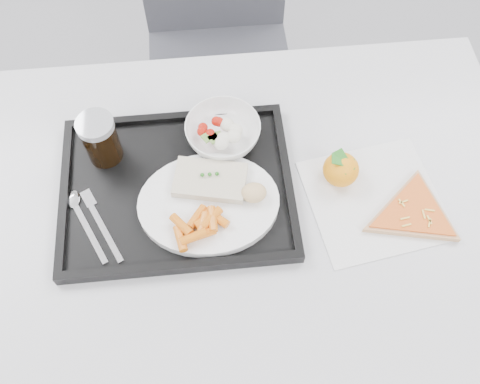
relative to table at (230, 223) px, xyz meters
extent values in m
cube|color=#A8A8AA|center=(0.00, 0.00, 0.05)|extent=(1.20, 0.80, 0.03)
cylinder|color=#47474C|center=(-0.54, 0.34, -0.32)|extent=(0.04, 0.04, 0.72)
cylinder|color=#47474C|center=(0.54, 0.34, -0.32)|extent=(0.04, 0.04, 0.72)
cube|color=#37383E|center=(0.02, 0.61, -0.23)|extent=(0.42, 0.42, 0.04)
cylinder|color=#47474C|center=(-0.16, 0.43, -0.47)|extent=(0.02, 0.02, 0.43)
cylinder|color=#47474C|center=(0.20, 0.43, -0.47)|extent=(0.02, 0.02, 0.43)
cylinder|color=#47474C|center=(-0.16, 0.79, -0.47)|extent=(0.02, 0.02, 0.43)
cylinder|color=#47474C|center=(0.20, 0.79, -0.47)|extent=(0.02, 0.02, 0.43)
cube|color=black|center=(-0.10, 0.05, 0.07)|extent=(0.45, 0.35, 0.01)
cube|color=black|center=(-0.10, 0.22, 0.09)|extent=(0.45, 0.02, 0.01)
cube|color=black|center=(-0.10, -0.12, 0.09)|extent=(0.45, 0.02, 0.01)
cube|color=black|center=(0.12, 0.05, 0.09)|extent=(0.02, 0.32, 0.01)
cube|color=black|center=(-0.32, 0.05, 0.09)|extent=(0.02, 0.32, 0.01)
cylinder|color=white|center=(-0.04, 0.00, 0.09)|extent=(0.27, 0.27, 0.02)
cube|color=beige|center=(-0.03, 0.04, 0.11)|extent=(0.15, 0.11, 0.02)
sphere|color=#236B1C|center=(-0.05, 0.05, 0.12)|extent=(0.01, 0.01, 0.01)
sphere|color=#236B1C|center=(-0.03, 0.05, 0.12)|extent=(0.01, 0.01, 0.01)
sphere|color=#236B1C|center=(-0.02, 0.05, 0.12)|extent=(0.01, 0.01, 0.01)
ellipsoid|color=#E0C389|center=(0.05, 0.00, 0.12)|extent=(0.06, 0.05, 0.03)
imported|color=white|center=(0.00, 0.15, 0.11)|extent=(0.15, 0.15, 0.05)
cylinder|color=black|center=(-0.24, 0.14, 0.13)|extent=(0.07, 0.07, 0.10)
cylinder|color=#A5A8AD|center=(-0.24, 0.14, 0.18)|extent=(0.07, 0.07, 0.01)
cube|color=silver|center=(-0.27, -0.03, 0.08)|extent=(0.08, 0.14, 0.00)
ellipsoid|color=silver|center=(-0.30, 0.04, 0.09)|extent=(0.04, 0.05, 0.01)
cube|color=silver|center=(-0.24, -0.03, 0.08)|extent=(0.08, 0.14, 0.00)
cube|color=silver|center=(-0.27, 0.04, 0.08)|extent=(0.03, 0.04, 0.00)
cube|color=silver|center=(0.28, -0.01, 0.07)|extent=(0.28, 0.28, 0.00)
ellipsoid|color=orange|center=(0.22, 0.05, 0.10)|extent=(0.07, 0.07, 0.07)
cube|color=#236B1C|center=(0.22, 0.05, 0.13)|extent=(0.04, 0.05, 0.02)
cube|color=#236B1C|center=(0.22, 0.05, 0.13)|extent=(0.05, 0.03, 0.02)
cylinder|color=#DBB267|center=(0.35, -0.05, 0.08)|extent=(0.26, 0.26, 0.01)
cylinder|color=#B3391E|center=(0.35, -0.05, 0.08)|extent=(0.23, 0.23, 0.00)
cube|color=#EABC47|center=(0.33, -0.06, 0.09)|extent=(0.02, 0.01, 0.00)
cube|color=#EABC47|center=(0.33, -0.08, 0.09)|extent=(0.02, 0.01, 0.00)
cube|color=#EABC47|center=(0.38, -0.05, 0.09)|extent=(0.02, 0.01, 0.00)
cube|color=#EABC47|center=(0.36, -0.06, 0.09)|extent=(0.00, 0.02, 0.00)
cube|color=#EABC47|center=(0.37, -0.08, 0.09)|extent=(0.01, 0.02, 0.00)
cube|color=#EABC47|center=(0.33, -0.03, 0.09)|extent=(0.02, 0.01, 0.00)
cube|color=#EABC47|center=(0.37, -0.07, 0.09)|extent=(0.01, 0.02, 0.00)
cube|color=#EABC47|center=(0.33, -0.03, 0.09)|extent=(0.01, 0.02, 0.00)
cylinder|color=orange|center=(-0.06, -0.03, 0.11)|extent=(0.04, 0.05, 0.02)
cylinder|color=orange|center=(-0.10, -0.07, 0.11)|extent=(0.03, 0.05, 0.02)
cylinder|color=orange|center=(-0.09, -0.05, 0.12)|extent=(0.04, 0.05, 0.02)
cylinder|color=orange|center=(-0.06, -0.07, 0.11)|extent=(0.05, 0.03, 0.02)
cylinder|color=orange|center=(-0.03, -0.04, 0.11)|extent=(0.05, 0.04, 0.02)
cylinder|color=orange|center=(-0.04, -0.04, 0.11)|extent=(0.05, 0.05, 0.02)
cylinder|color=orange|center=(-0.04, -0.04, 0.11)|extent=(0.02, 0.05, 0.02)
cylinder|color=orange|center=(-0.05, -0.05, 0.11)|extent=(0.03, 0.05, 0.02)
cylinder|color=orange|center=(-0.07, -0.08, 0.12)|extent=(0.05, 0.03, 0.02)
cylinder|color=orange|center=(-0.05, -0.04, 0.11)|extent=(0.05, 0.04, 0.02)
sphere|color=#A51409|center=(-0.01, 0.17, 0.12)|extent=(0.02, 0.02, 0.02)
sphere|color=#A51409|center=(-0.01, 0.17, 0.12)|extent=(0.02, 0.02, 0.02)
sphere|color=#A51409|center=(-0.03, 0.14, 0.12)|extent=(0.02, 0.02, 0.02)
sphere|color=#A51409|center=(-0.04, 0.16, 0.12)|extent=(0.02, 0.02, 0.02)
sphere|color=#A51409|center=(-0.04, 0.15, 0.12)|extent=(0.02, 0.02, 0.02)
ellipsoid|color=silver|center=(0.01, 0.16, 0.12)|extent=(0.03, 0.03, 0.02)
ellipsoid|color=silver|center=(0.00, 0.13, 0.12)|extent=(0.03, 0.03, 0.02)
ellipsoid|color=silver|center=(-0.01, 0.12, 0.12)|extent=(0.03, 0.03, 0.02)
ellipsoid|color=silver|center=(0.02, 0.14, 0.12)|extent=(0.03, 0.03, 0.02)
ellipsoid|color=silver|center=(0.03, 0.15, 0.12)|extent=(0.03, 0.03, 0.02)
cube|color=olive|center=(-0.01, 0.13, 0.12)|extent=(0.02, 0.02, 0.00)
cube|color=olive|center=(-0.02, 0.13, 0.12)|extent=(0.03, 0.03, 0.00)
cube|color=olive|center=(-0.03, 0.13, 0.12)|extent=(0.03, 0.03, 0.00)
camera|label=1|loc=(-0.03, -0.48, 0.99)|focal=40.00mm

